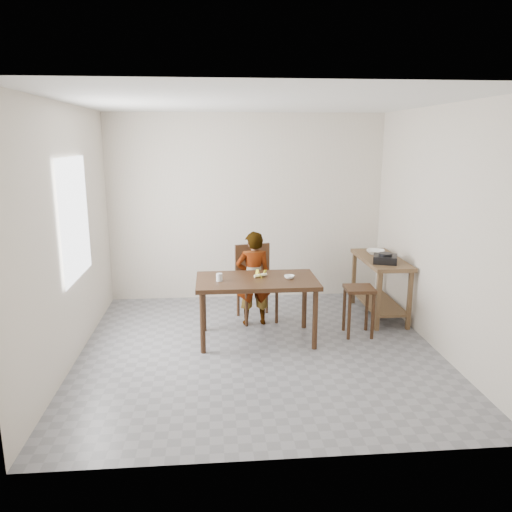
{
  "coord_description": "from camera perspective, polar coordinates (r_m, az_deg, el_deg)",
  "views": [
    {
      "loc": [
        -0.5,
        -5.25,
        2.33
      ],
      "look_at": [
        0.0,
        0.4,
        1.0
      ],
      "focal_mm": 35.0,
      "sensor_mm": 36.0,
      "label": 1
    }
  ],
  "objects": [
    {
      "name": "ceiling",
      "position": [
        5.29,
        0.4,
        17.43
      ],
      "size": [
        4.0,
        4.0,
        0.04
      ],
      "primitive_type": "cube",
      "color": "white",
      "rests_on": "wall_back"
    },
    {
      "name": "window_pane",
      "position": [
        5.71,
        -19.98,
        4.04
      ],
      "size": [
        0.02,
        1.1,
        1.3
      ],
      "primitive_type": "cube",
      "color": "white",
      "rests_on": "wall_left"
    },
    {
      "name": "stool",
      "position": [
        6.2,
        11.61,
        -6.18
      ],
      "size": [
        0.36,
        0.36,
        0.6
      ],
      "primitive_type": null,
      "rotation": [
        0.0,
        0.0,
        -0.05
      ],
      "color": "#362011",
      "rests_on": "floor"
    },
    {
      "name": "banana",
      "position": [
        5.85,
        0.52,
        -2.16
      ],
      "size": [
        0.2,
        0.16,
        0.06
      ],
      "primitive_type": null,
      "rotation": [
        0.0,
        0.0,
        0.24
      ],
      "color": "#E3D053",
      "rests_on": "dining_table"
    },
    {
      "name": "wall_right",
      "position": [
        5.9,
        20.32,
        2.82
      ],
      "size": [
        0.04,
        4.0,
        2.7
      ],
      "primitive_type": "cube",
      "color": "beige",
      "rests_on": "ground"
    },
    {
      "name": "dining_table",
      "position": [
        5.9,
        0.09,
        -6.14
      ],
      "size": [
        1.4,
        0.8,
        0.75
      ],
      "primitive_type": null,
      "color": "#362011",
      "rests_on": "floor"
    },
    {
      "name": "floor",
      "position": [
        5.77,
        0.35,
        -10.82
      ],
      "size": [
        4.0,
        4.0,
        0.04
      ],
      "primitive_type": "cube",
      "color": "slate",
      "rests_on": "ground"
    },
    {
      "name": "small_bowl",
      "position": [
        5.81,
        3.82,
        -2.4
      ],
      "size": [
        0.14,
        0.14,
        0.04
      ],
      "primitive_type": "imported",
      "rotation": [
        0.0,
        0.0,
        -0.19
      ],
      "color": "white",
      "rests_on": "dining_table"
    },
    {
      "name": "dining_chair",
      "position": [
        6.52,
        0.12,
        -3.19
      ],
      "size": [
        0.56,
        0.56,
        0.98
      ],
      "primitive_type": null,
      "rotation": [
        0.0,
        0.0,
        0.21
      ],
      "color": "#362011",
      "rests_on": "floor"
    },
    {
      "name": "child",
      "position": [
        6.34,
        -0.3,
        -2.57
      ],
      "size": [
        0.46,
        0.32,
        1.21
      ],
      "primitive_type": "imported",
      "rotation": [
        0.0,
        0.0,
        3.21
      ],
      "color": "white",
      "rests_on": "floor"
    },
    {
      "name": "serving_bowl",
      "position": [
        6.99,
        13.49,
        0.45
      ],
      "size": [
        0.31,
        0.31,
        0.06
      ],
      "primitive_type": "imported",
      "rotation": [
        0.0,
        0.0,
        -0.36
      ],
      "color": "white",
      "rests_on": "prep_counter"
    },
    {
      "name": "wall_front",
      "position": [
        3.41,
        3.56,
        -3.52
      ],
      "size": [
        4.0,
        0.04,
        2.7
      ],
      "primitive_type": "cube",
      "color": "beige",
      "rests_on": "ground"
    },
    {
      "name": "glass_tumbler",
      "position": [
        5.71,
        -4.22,
        -2.43
      ],
      "size": [
        0.08,
        0.08,
        0.09
      ],
      "primitive_type": "cylinder",
      "rotation": [
        0.0,
        0.0,
        0.17
      ],
      "color": "silver",
      "rests_on": "dining_table"
    },
    {
      "name": "gas_burner",
      "position": [
        6.54,
        14.55,
        -0.34
      ],
      "size": [
        0.37,
        0.37,
        0.1
      ],
      "primitive_type": "cube",
      "rotation": [
        0.0,
        0.0,
        -0.35
      ],
      "color": "black",
      "rests_on": "prep_counter"
    },
    {
      "name": "wall_back",
      "position": [
        7.35,
        -1.11,
        5.53
      ],
      "size": [
        4.0,
        0.04,
        2.7
      ],
      "primitive_type": "cube",
      "color": "beige",
      "rests_on": "ground"
    },
    {
      "name": "prep_counter",
      "position": [
        6.91,
        13.94,
        -3.43
      ],
      "size": [
        0.5,
        1.2,
        0.8
      ],
      "primitive_type": null,
      "color": "brown",
      "rests_on": "floor"
    },
    {
      "name": "wall_left",
      "position": [
        5.55,
        -20.88,
        2.16
      ],
      "size": [
        0.04,
        4.0,
        2.7
      ],
      "primitive_type": "cube",
      "color": "beige",
      "rests_on": "ground"
    }
  ]
}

